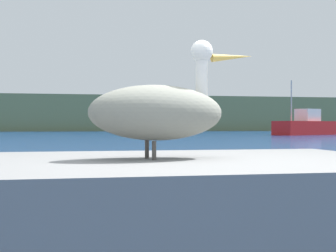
% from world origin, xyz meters
% --- Properties ---
extents(hillside_backdrop, '(140.00, 17.70, 5.82)m').
position_xyz_m(hillside_backdrop, '(0.00, 79.35, 2.91)').
color(hillside_backdrop, '#6B7A51').
rests_on(hillside_backdrop, ground).
extents(pier_dock, '(3.56, 2.17, 0.75)m').
position_xyz_m(pier_dock, '(-0.32, 0.38, 0.37)').
color(pier_dock, slate).
rests_on(pier_dock, ground).
extents(pelican, '(1.27, 0.62, 0.85)m').
position_xyz_m(pelican, '(-0.31, 0.38, 1.09)').
color(pelican, gray).
rests_on(pelican, pier_dock).
extents(fishing_boat_red, '(8.04, 5.39, 5.32)m').
position_xyz_m(fishing_boat_red, '(21.72, 39.82, 0.88)').
color(fishing_boat_red, red).
rests_on(fishing_boat_red, ground).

